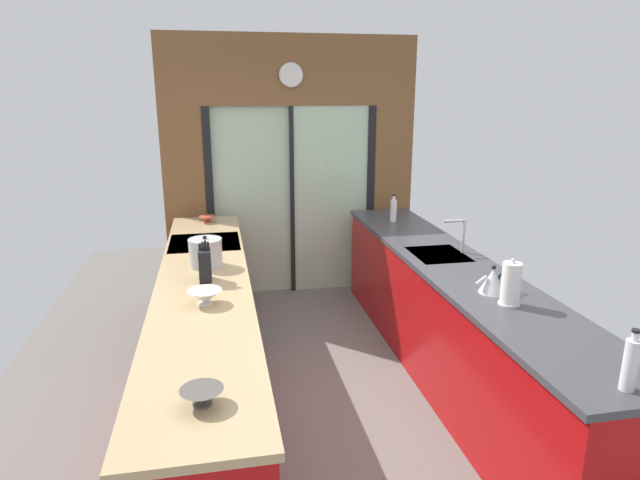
{
  "coord_description": "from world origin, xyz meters",
  "views": [
    {
      "loc": [
        -0.79,
        -3.22,
        2.16
      ],
      "look_at": [
        -0.02,
        0.74,
        1.03
      ],
      "focal_mm": 30.26,
      "sensor_mm": 36.0,
      "label": 1
    }
  ],
  "objects_px": {
    "oven_range": "(208,294)",
    "mixing_bowl_near": "(202,396)",
    "mixing_bowl_mid": "(205,296)",
    "mixing_bowl_far": "(207,219)",
    "soap_bottle_far": "(393,210)",
    "knife_block": "(205,265)",
    "paper_towel_roll": "(511,284)",
    "stock_pot": "(206,252)",
    "kettle": "(493,281)",
    "soap_bottle_near": "(630,364)"
  },
  "relations": [
    {
      "from": "mixing_bowl_mid",
      "to": "mixing_bowl_far",
      "type": "distance_m",
      "value": 2.1
    },
    {
      "from": "mixing_bowl_near",
      "to": "mixing_bowl_mid",
      "type": "relative_size",
      "value": 0.88
    },
    {
      "from": "mixing_bowl_mid",
      "to": "kettle",
      "type": "distance_m",
      "value": 1.79
    },
    {
      "from": "mixing_bowl_far",
      "to": "soap_bottle_near",
      "type": "relative_size",
      "value": 0.57
    },
    {
      "from": "knife_block",
      "to": "paper_towel_roll",
      "type": "relative_size",
      "value": 0.96
    },
    {
      "from": "oven_range",
      "to": "stock_pot",
      "type": "relative_size",
      "value": 3.81
    },
    {
      "from": "mixing_bowl_near",
      "to": "stock_pot",
      "type": "relative_size",
      "value": 0.74
    },
    {
      "from": "oven_range",
      "to": "soap_bottle_near",
      "type": "relative_size",
      "value": 3.28
    },
    {
      "from": "mixing_bowl_far",
      "to": "kettle",
      "type": "height_order",
      "value": "kettle"
    },
    {
      "from": "knife_block",
      "to": "soap_bottle_far",
      "type": "distance_m",
      "value": 2.26
    },
    {
      "from": "knife_block",
      "to": "mixing_bowl_mid",
      "type": "bearing_deg",
      "value": -90.0
    },
    {
      "from": "oven_range",
      "to": "soap_bottle_near",
      "type": "distance_m",
      "value": 3.31
    },
    {
      "from": "paper_towel_roll",
      "to": "stock_pot",
      "type": "bearing_deg",
      "value": 148.31
    },
    {
      "from": "oven_range",
      "to": "stock_pot",
      "type": "bearing_deg",
      "value": -88.38
    },
    {
      "from": "mixing_bowl_far",
      "to": "knife_block",
      "type": "distance_m",
      "value": 1.69
    },
    {
      "from": "soap_bottle_far",
      "to": "paper_towel_roll",
      "type": "xyz_separation_m",
      "value": [
        0.0,
        -2.17,
        0.02
      ]
    },
    {
      "from": "mixing_bowl_near",
      "to": "paper_towel_roll",
      "type": "relative_size",
      "value": 0.62
    },
    {
      "from": "oven_range",
      "to": "mixing_bowl_near",
      "type": "bearing_deg",
      "value": -89.57
    },
    {
      "from": "kettle",
      "to": "paper_towel_roll",
      "type": "distance_m",
      "value": 0.21
    },
    {
      "from": "mixing_bowl_near",
      "to": "mixing_bowl_far",
      "type": "relative_size",
      "value": 1.12
    },
    {
      "from": "knife_block",
      "to": "soap_bottle_near",
      "type": "bearing_deg",
      "value": -44.35
    },
    {
      "from": "oven_range",
      "to": "paper_towel_roll",
      "type": "xyz_separation_m",
      "value": [
        1.8,
        -1.75,
        0.59
      ]
    },
    {
      "from": "mixing_bowl_far",
      "to": "kettle",
      "type": "distance_m",
      "value": 2.87
    },
    {
      "from": "mixing_bowl_mid",
      "to": "kettle",
      "type": "height_order",
      "value": "kettle"
    },
    {
      "from": "mixing_bowl_far",
      "to": "knife_block",
      "type": "height_order",
      "value": "knife_block"
    },
    {
      "from": "mixing_bowl_far",
      "to": "mixing_bowl_near",
      "type": "bearing_deg",
      "value": -90.0
    },
    {
      "from": "mixing_bowl_mid",
      "to": "knife_block",
      "type": "distance_m",
      "value": 0.42
    },
    {
      "from": "kettle",
      "to": "soap_bottle_near",
      "type": "xyz_separation_m",
      "value": [
        -0.0,
        -1.17,
        0.04
      ]
    },
    {
      "from": "oven_range",
      "to": "mixing_bowl_mid",
      "type": "height_order",
      "value": "mixing_bowl_mid"
    },
    {
      "from": "oven_range",
      "to": "mixing_bowl_mid",
      "type": "distance_m",
      "value": 1.48
    },
    {
      "from": "mixing_bowl_mid",
      "to": "knife_block",
      "type": "xyz_separation_m",
      "value": [
        0.0,
        0.42,
        0.06
      ]
    },
    {
      "from": "oven_range",
      "to": "mixing_bowl_near",
      "type": "height_order",
      "value": "mixing_bowl_near"
    },
    {
      "from": "mixing_bowl_near",
      "to": "soap_bottle_near",
      "type": "height_order",
      "value": "soap_bottle_near"
    },
    {
      "from": "oven_range",
      "to": "kettle",
      "type": "xyz_separation_m",
      "value": [
        1.8,
        -1.54,
        0.54
      ]
    },
    {
      "from": "kettle",
      "to": "paper_towel_roll",
      "type": "height_order",
      "value": "paper_towel_roll"
    },
    {
      "from": "soap_bottle_far",
      "to": "knife_block",
      "type": "bearing_deg",
      "value": -142.06
    },
    {
      "from": "paper_towel_roll",
      "to": "mixing_bowl_near",
      "type": "bearing_deg",
      "value": -157.69
    },
    {
      "from": "soap_bottle_near",
      "to": "knife_block",
      "type": "bearing_deg",
      "value": 135.65
    },
    {
      "from": "mixing_bowl_mid",
      "to": "mixing_bowl_far",
      "type": "bearing_deg",
      "value": 90.0
    },
    {
      "from": "mixing_bowl_far",
      "to": "soap_bottle_far",
      "type": "bearing_deg",
      "value": -9.48
    },
    {
      "from": "stock_pot",
      "to": "paper_towel_roll",
      "type": "xyz_separation_m",
      "value": [
        1.78,
        -1.1,
        0.03
      ]
    },
    {
      "from": "stock_pot",
      "to": "mixing_bowl_near",
      "type": "bearing_deg",
      "value": -90.0
    },
    {
      "from": "knife_block",
      "to": "stock_pot",
      "type": "relative_size",
      "value": 1.15
    },
    {
      "from": "oven_range",
      "to": "stock_pot",
      "type": "distance_m",
      "value": 0.86
    },
    {
      "from": "stock_pot",
      "to": "kettle",
      "type": "xyz_separation_m",
      "value": [
        1.78,
        -0.89,
        -0.02
      ]
    },
    {
      "from": "paper_towel_roll",
      "to": "kettle",
      "type": "bearing_deg",
      "value": 89.53
    },
    {
      "from": "mixing_bowl_near",
      "to": "kettle",
      "type": "distance_m",
      "value": 2.01
    },
    {
      "from": "oven_range",
      "to": "paper_towel_roll",
      "type": "height_order",
      "value": "paper_towel_roll"
    },
    {
      "from": "mixing_bowl_far",
      "to": "paper_towel_roll",
      "type": "bearing_deg",
      "value": -54.14
    },
    {
      "from": "mixing_bowl_near",
      "to": "kettle",
      "type": "height_order",
      "value": "kettle"
    }
  ]
}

